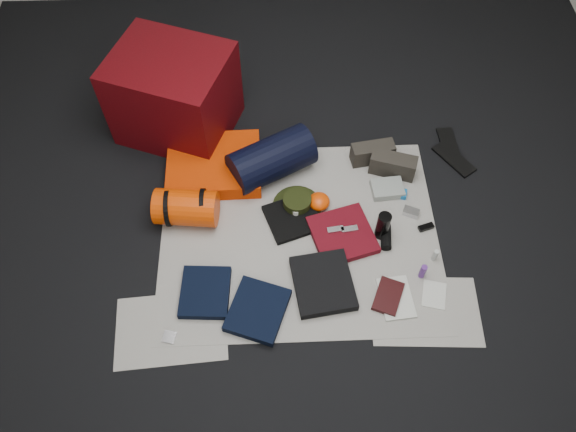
{
  "coord_description": "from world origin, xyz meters",
  "views": [
    {
      "loc": [
        -0.13,
        -1.68,
        2.79
      ],
      "look_at": [
        -0.06,
        0.07,
        0.1
      ],
      "focal_mm": 35.0,
      "sensor_mm": 36.0,
      "label": 1
    }
  ],
  "objects_px": {
    "compact_camera": "(411,212)",
    "paperback_book": "(388,296)",
    "red_cabinet": "(174,95)",
    "stuff_sack": "(186,208)",
    "navy_duffel": "(272,159)",
    "sleeping_pad": "(214,165)",
    "water_bottle": "(383,226)"
  },
  "relations": [
    {
      "from": "water_bottle",
      "to": "compact_camera",
      "type": "xyz_separation_m",
      "value": [
        0.2,
        0.14,
        -0.08
      ]
    },
    {
      "from": "red_cabinet",
      "to": "sleeping_pad",
      "type": "distance_m",
      "value": 0.51
    },
    {
      "from": "water_bottle",
      "to": "compact_camera",
      "type": "bearing_deg",
      "value": 34.72
    },
    {
      "from": "stuff_sack",
      "to": "water_bottle",
      "type": "relative_size",
      "value": 1.88
    },
    {
      "from": "sleeping_pad",
      "to": "stuff_sack",
      "type": "relative_size",
      "value": 1.59
    },
    {
      "from": "red_cabinet",
      "to": "paperback_book",
      "type": "bearing_deg",
      "value": -25.92
    },
    {
      "from": "compact_camera",
      "to": "navy_duffel",
      "type": "bearing_deg",
      "value": -177.93
    },
    {
      "from": "compact_camera",
      "to": "paperback_book",
      "type": "height_order",
      "value": "compact_camera"
    },
    {
      "from": "red_cabinet",
      "to": "stuff_sack",
      "type": "height_order",
      "value": "red_cabinet"
    },
    {
      "from": "compact_camera",
      "to": "sleeping_pad",
      "type": "bearing_deg",
      "value": -172.73
    },
    {
      "from": "red_cabinet",
      "to": "navy_duffel",
      "type": "bearing_deg",
      "value": -13.83
    },
    {
      "from": "navy_duffel",
      "to": "compact_camera",
      "type": "relative_size",
      "value": 5.5
    },
    {
      "from": "water_bottle",
      "to": "paperback_book",
      "type": "relative_size",
      "value": 0.94
    },
    {
      "from": "compact_camera",
      "to": "water_bottle",
      "type": "bearing_deg",
      "value": -120.45
    },
    {
      "from": "navy_duffel",
      "to": "compact_camera",
      "type": "height_order",
      "value": "navy_duffel"
    },
    {
      "from": "navy_duffel",
      "to": "paperback_book",
      "type": "distance_m",
      "value": 1.07
    },
    {
      "from": "stuff_sack",
      "to": "compact_camera",
      "type": "height_order",
      "value": "stuff_sack"
    },
    {
      "from": "navy_duffel",
      "to": "red_cabinet",
      "type": "bearing_deg",
      "value": 116.94
    },
    {
      "from": "navy_duffel",
      "to": "paperback_book",
      "type": "relative_size",
      "value": 2.48
    },
    {
      "from": "compact_camera",
      "to": "paperback_book",
      "type": "xyz_separation_m",
      "value": [
        -0.21,
        -0.54,
        -0.0
      ]
    },
    {
      "from": "stuff_sack",
      "to": "compact_camera",
      "type": "distance_m",
      "value": 1.32
    },
    {
      "from": "water_bottle",
      "to": "paperback_book",
      "type": "height_order",
      "value": "water_bottle"
    },
    {
      "from": "stuff_sack",
      "to": "paperback_book",
      "type": "xyz_separation_m",
      "value": [
        1.11,
        -0.56,
        -0.09
      ]
    },
    {
      "from": "stuff_sack",
      "to": "paperback_book",
      "type": "distance_m",
      "value": 1.24
    },
    {
      "from": "paperback_book",
      "to": "compact_camera",
      "type": "bearing_deg",
      "value": 92.06
    },
    {
      "from": "stuff_sack",
      "to": "navy_duffel",
      "type": "distance_m",
      "value": 0.59
    },
    {
      "from": "sleeping_pad",
      "to": "navy_duffel",
      "type": "distance_m",
      "value": 0.37
    },
    {
      "from": "stuff_sack",
      "to": "sleeping_pad",
      "type": "bearing_deg",
      "value": 67.75
    },
    {
      "from": "stuff_sack",
      "to": "compact_camera",
      "type": "bearing_deg",
      "value": -0.99
    },
    {
      "from": "sleeping_pad",
      "to": "compact_camera",
      "type": "height_order",
      "value": "sleeping_pad"
    },
    {
      "from": "stuff_sack",
      "to": "water_bottle",
      "type": "xyz_separation_m",
      "value": [
        1.12,
        -0.16,
        -0.01
      ]
    },
    {
      "from": "red_cabinet",
      "to": "paperback_book",
      "type": "distance_m",
      "value": 1.79
    }
  ]
}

